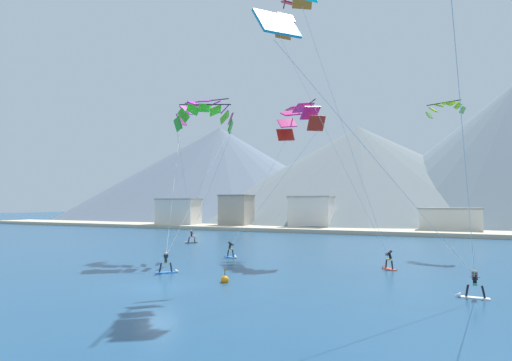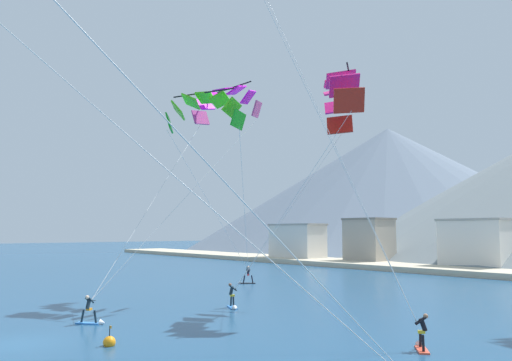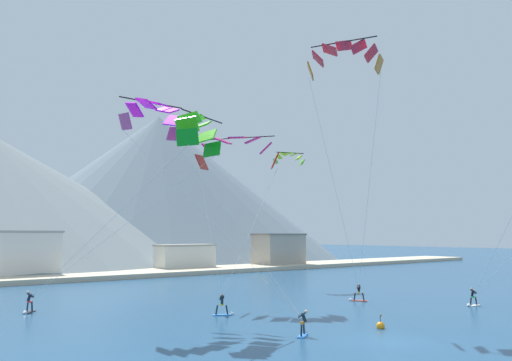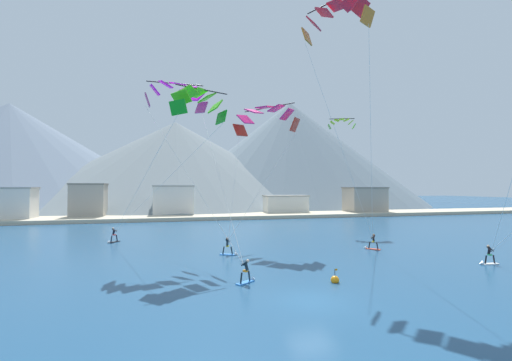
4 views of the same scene
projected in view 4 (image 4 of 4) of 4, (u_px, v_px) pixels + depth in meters
ground_plane at (311, 301)px, 19.02m from camera, size 400.00×400.00×0.00m
kitesurfer_near_lead at (371, 245)px, 34.86m from camera, size 1.43×1.58×1.65m
kitesurfer_near_trail at (230, 250)px, 31.88m from camera, size 1.74×1.10×1.72m
kitesurfer_mid_center at (113, 238)px, 39.13m from camera, size 1.40×1.61×1.77m
kitesurfer_far_left at (248, 275)px, 22.67m from camera, size 1.64×1.35×1.67m
kitesurfer_far_right at (487, 259)px, 27.99m from camera, size 1.76×0.55×1.63m
parafoil_kite_near_lead at (336, 17)px, 29.21m from camera, size 8.69×7.31×20.88m
parafoil_kite_near_trail at (266, 117)px, 38.64m from camera, size 8.62×8.56×14.28m
parafoil_kite_mid_center at (199, 103)px, 31.03m from camera, size 11.27×13.46×13.87m
parafoil_kite_far_left at (177, 94)px, 33.68m from camera, size 7.10×14.11×15.51m
parafoil_kite_distant_high_outer at (342, 122)px, 50.86m from camera, size 4.13×2.40×1.50m
race_marker_buoy at (335, 280)px, 22.68m from camera, size 0.56×0.56×1.02m
shoreline_strip at (207, 217)px, 69.52m from camera, size 180.00×10.00×0.70m
shore_building_harbour_front at (365, 201)px, 80.18m from camera, size 9.19×5.86×6.36m
shore_building_promenade_mid at (173, 201)px, 72.30m from camera, size 8.54×5.53×6.73m
shore_building_quay_east at (89, 201)px, 67.14m from camera, size 6.46×5.36×7.10m
shore_building_quay_west at (5, 205)px, 61.70m from camera, size 9.81×4.92×6.36m
shore_building_old_town at (286, 205)px, 77.62m from camera, size 10.08×4.28×4.53m
mountain_peak_west_ridge at (9, 155)px, 113.36m from camera, size 114.11×114.11×34.36m
mountain_peak_central_summit at (290, 153)px, 131.40m from camera, size 97.40×97.40×38.93m
mountain_peak_east_shoulder at (175, 164)px, 120.22m from camera, size 106.50×106.50×29.32m
mountain_peak_far_spur at (38, 172)px, 121.31m from camera, size 117.16×117.16×23.53m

